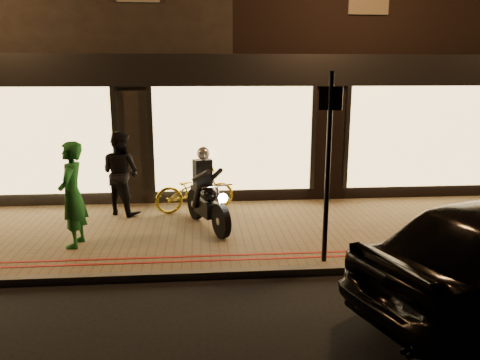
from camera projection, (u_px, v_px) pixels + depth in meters
name	position (u px, v px, depth m)	size (l,w,h in m)	color
ground	(252.00, 278.00, 7.22)	(90.00, 90.00, 0.00)	black
sidewalk	(240.00, 232.00, 9.15)	(50.00, 4.00, 0.12)	#746448
kerb_stone	(251.00, 273.00, 7.26)	(50.00, 0.14, 0.12)	#59544C
red_kerb_lines	(248.00, 257.00, 7.73)	(50.00, 0.26, 0.01)	maroon
building_row	(222.00, 36.00, 15.00)	(48.00, 10.11, 8.50)	black
motorcycle	(206.00, 197.00, 9.11)	(0.88, 1.85, 1.59)	black
sign_post	(328.00, 159.00, 7.20)	(0.34, 0.16, 3.00)	black
bicycle_gold	(195.00, 190.00, 10.22)	(0.61, 1.76, 0.93)	gold
person_green	(72.00, 195.00, 8.05)	(0.67, 0.44, 1.85)	#1B6526
person_dark	(121.00, 173.00, 9.93)	(0.87, 0.68, 1.79)	black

